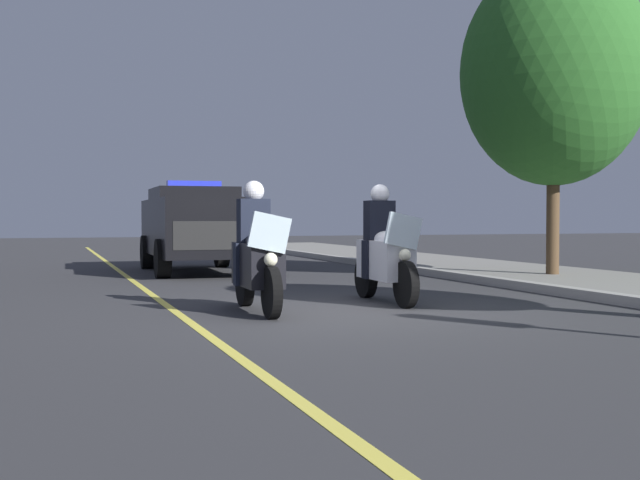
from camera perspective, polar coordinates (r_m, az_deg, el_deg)
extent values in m
plane|color=#333335|center=(10.48, 2.43, -5.13)|extent=(80.00, 80.00, 0.00)
cube|color=#9E9B93|center=(12.41, 19.20, -3.81)|extent=(48.00, 0.24, 0.15)
cube|color=#E0D14C|center=(9.89, -9.76, -5.54)|extent=(48.00, 0.12, 0.01)
cylinder|color=black|center=(9.65, -3.51, -3.81)|extent=(0.64, 0.13, 0.64)
cylinder|color=black|center=(11.10, -5.44, -3.09)|extent=(0.64, 0.15, 0.64)
cube|color=black|center=(10.33, -4.52, -1.78)|extent=(1.21, 0.47, 0.56)
ellipsoid|color=black|center=(10.27, -4.46, -0.12)|extent=(0.57, 0.33, 0.24)
cube|color=silver|center=(9.70, -3.66, 0.54)|extent=(0.07, 0.56, 0.53)
sphere|color=#F9F4CC|center=(9.66, -3.57, -1.42)|extent=(0.17, 0.17, 0.17)
sphere|color=red|center=(9.79, -4.75, 0.14)|extent=(0.09, 0.09, 0.09)
sphere|color=#1933F2|center=(9.87, -2.95, 0.16)|extent=(0.09, 0.09, 0.09)
cube|color=black|center=(10.54, -4.81, 1.34)|extent=(0.29, 0.41, 0.60)
cube|color=black|center=(10.54, -3.67, -1.71)|extent=(0.18, 0.14, 0.56)
cube|color=black|center=(10.45, -5.80, -1.74)|extent=(0.18, 0.14, 0.56)
sphere|color=silver|center=(10.52, -4.80, 3.51)|extent=(0.28, 0.28, 0.28)
cylinder|color=black|center=(10.83, 6.20, -3.21)|extent=(0.64, 0.13, 0.64)
cylinder|color=black|center=(12.21, 3.32, -2.66)|extent=(0.64, 0.15, 0.64)
cube|color=white|center=(11.48, 4.72, -1.43)|extent=(1.21, 0.47, 0.56)
ellipsoid|color=white|center=(11.42, 4.82, 0.06)|extent=(0.57, 0.33, 0.24)
cube|color=silver|center=(10.88, 6.00, 0.66)|extent=(0.07, 0.56, 0.53)
sphere|color=#F9F4CC|center=(10.84, 6.12, -1.09)|extent=(0.17, 0.17, 0.17)
sphere|color=red|center=(10.94, 4.96, 0.30)|extent=(0.09, 0.09, 0.09)
sphere|color=#1933F2|center=(11.07, 6.48, 0.31)|extent=(0.09, 0.09, 0.09)
cube|color=black|center=(11.67, 4.29, 1.37)|extent=(0.29, 0.41, 0.60)
cube|color=black|center=(11.71, 5.30, -1.37)|extent=(0.18, 0.14, 0.56)
cube|color=black|center=(11.56, 3.48, -1.41)|extent=(0.18, 0.14, 0.56)
sphere|color=silver|center=(11.66, 4.33, 3.33)|extent=(0.28, 0.28, 0.28)
cube|color=black|center=(17.96, -8.99, 0.94)|extent=(4.94, 2.01, 1.24)
cube|color=black|center=(18.26, -9.15, 3.15)|extent=(2.44, 1.80, 0.36)
cube|color=#2633D8|center=(18.07, -9.05, 3.99)|extent=(0.31, 1.21, 0.14)
cube|color=black|center=(15.59, -7.62, 0.33)|extent=(0.16, 1.62, 0.56)
cylinder|color=black|center=(16.62, -5.08, -1.24)|extent=(0.81, 0.30, 0.80)
cylinder|color=black|center=(16.32, -11.26, -1.32)|extent=(0.81, 0.30, 0.80)
cylinder|color=black|center=(19.65, -7.09, -0.80)|extent=(0.81, 0.30, 0.80)
cylinder|color=black|center=(19.40, -12.32, -0.85)|extent=(0.81, 0.30, 0.80)
cylinder|color=#4C3823|center=(16.46, 16.41, 2.05)|extent=(0.26, 0.26, 2.54)
ellipsoid|color=#286023|center=(16.71, 16.49, 11.51)|extent=(3.70, 3.70, 4.51)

